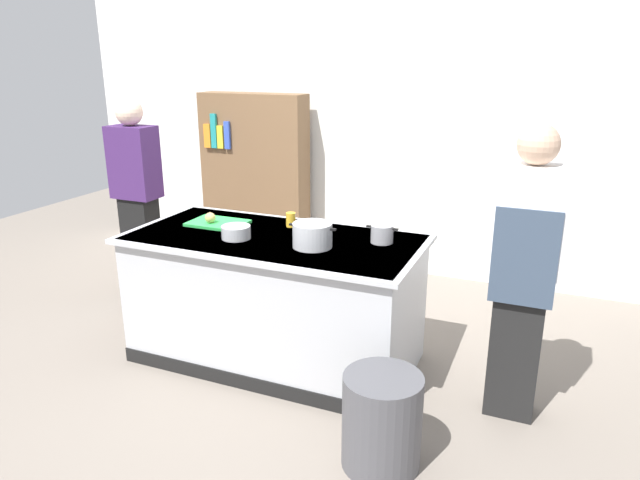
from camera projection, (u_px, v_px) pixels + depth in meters
ground_plane at (277, 357)px, 4.11m from camera, size 10.00×10.00×0.00m
back_wall at (374, 116)px, 5.49m from camera, size 6.40×0.12×3.00m
counter_island at (275, 297)px, 3.96m from camera, size 1.98×0.98×0.90m
cutting_board at (218, 223)px, 4.11m from camera, size 0.40×0.28×0.02m
onion at (210, 218)px, 4.07m from camera, size 0.07×0.07×0.07m
stock_pot at (312, 235)px, 3.61m from camera, size 0.32×0.25×0.15m
sauce_pan at (382, 234)px, 3.70m from camera, size 0.21×0.14×0.12m
mixing_bowl at (236, 232)px, 3.79m from camera, size 0.19×0.19×0.08m
juice_cup at (290, 220)px, 4.05m from camera, size 0.07×0.07×0.10m
trash_bin at (382, 421)px, 2.97m from camera, size 0.41×0.41×0.52m
person_chef at (524, 270)px, 3.21m from camera, size 0.38×0.25×1.72m
person_guest at (137, 196)px, 4.89m from camera, size 0.38×0.24×1.72m
bookshelf at (255, 179)px, 5.85m from camera, size 1.10×0.31×1.70m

